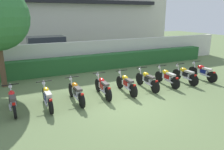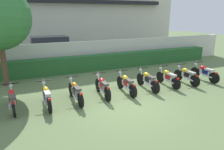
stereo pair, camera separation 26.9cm
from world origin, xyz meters
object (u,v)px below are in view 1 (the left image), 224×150
at_px(motorcycle_in_row_5, 126,83).
at_px(motorcycle_in_row_7, 167,77).
at_px(motorcycle_in_row_2, 47,97).
at_px(motorcycle_in_row_4, 103,86).
at_px(motorcycle_in_row_6, 147,80).
at_px(motorcycle_in_row_1, 13,101).
at_px(motorcycle_in_row_8, 185,75).
at_px(motorcycle_in_row_9, 202,72).
at_px(parked_car, 49,49).
at_px(motorcycle_in_row_3, 76,92).

xyz_separation_m(motorcycle_in_row_5, motorcycle_in_row_7, (2.39, 0.04, -0.01)).
bearing_deg(motorcycle_in_row_7, motorcycle_in_row_2, 91.55).
relative_size(motorcycle_in_row_2, motorcycle_in_row_4, 0.99).
bearing_deg(motorcycle_in_row_4, motorcycle_in_row_2, 96.00).
relative_size(motorcycle_in_row_6, motorcycle_in_row_7, 1.06).
bearing_deg(motorcycle_in_row_1, motorcycle_in_row_8, -93.87).
height_order(motorcycle_in_row_1, motorcycle_in_row_5, motorcycle_in_row_5).
distance_m(motorcycle_in_row_2, motorcycle_in_row_8, 7.05).
distance_m(motorcycle_in_row_2, motorcycle_in_row_9, 8.35).
xyz_separation_m(parked_car, motorcycle_in_row_3, (-0.42, -8.79, -0.49)).
height_order(motorcycle_in_row_3, motorcycle_in_row_7, motorcycle_in_row_3).
height_order(parked_car, motorcycle_in_row_9, parked_car).
xyz_separation_m(motorcycle_in_row_3, motorcycle_in_row_4, (1.24, 0.11, 0.00)).
xyz_separation_m(motorcycle_in_row_3, motorcycle_in_row_5, (2.38, 0.04, 0.00)).
xyz_separation_m(motorcycle_in_row_6, motorcycle_in_row_7, (1.21, -0.00, -0.01)).
bearing_deg(motorcycle_in_row_9, motorcycle_in_row_6, 86.15).
height_order(parked_car, motorcycle_in_row_4, parked_car).
bearing_deg(motorcycle_in_row_6, motorcycle_in_row_9, -90.01).
bearing_deg(motorcycle_in_row_6, motorcycle_in_row_7, -89.04).
xyz_separation_m(motorcycle_in_row_4, motorcycle_in_row_9, (5.95, -0.10, -0.00)).
xyz_separation_m(motorcycle_in_row_4, motorcycle_in_row_5, (1.14, -0.07, -0.00)).
relative_size(motorcycle_in_row_4, motorcycle_in_row_5, 0.97).
height_order(parked_car, motorcycle_in_row_3, parked_car).
relative_size(motorcycle_in_row_4, motorcycle_in_row_8, 1.04).
height_order(motorcycle_in_row_2, motorcycle_in_row_9, motorcycle_in_row_9).
height_order(motorcycle_in_row_6, motorcycle_in_row_9, motorcycle_in_row_6).
distance_m(motorcycle_in_row_3, motorcycle_in_row_7, 4.77).
bearing_deg(motorcycle_in_row_9, motorcycle_in_row_3, 87.32).
bearing_deg(motorcycle_in_row_1, parked_car, -20.84).
height_order(parked_car, motorcycle_in_row_7, parked_car).
distance_m(motorcycle_in_row_3, motorcycle_in_row_6, 3.56).
relative_size(motorcycle_in_row_5, motorcycle_in_row_6, 0.99).
height_order(motorcycle_in_row_5, motorcycle_in_row_7, motorcycle_in_row_5).
relative_size(motorcycle_in_row_2, motorcycle_in_row_9, 0.99).
xyz_separation_m(motorcycle_in_row_1, motorcycle_in_row_8, (8.26, -0.13, 0.01)).
relative_size(motorcycle_in_row_3, motorcycle_in_row_4, 1.03).
height_order(motorcycle_in_row_7, motorcycle_in_row_9, motorcycle_in_row_9).
height_order(motorcycle_in_row_1, motorcycle_in_row_3, motorcycle_in_row_3).
height_order(motorcycle_in_row_2, motorcycle_in_row_6, motorcycle_in_row_6).
distance_m(motorcycle_in_row_4, motorcycle_in_row_8, 4.65).
height_order(motorcycle_in_row_5, motorcycle_in_row_9, motorcycle_in_row_5).
relative_size(motorcycle_in_row_2, motorcycle_in_row_6, 0.95).
height_order(motorcycle_in_row_2, motorcycle_in_row_4, motorcycle_in_row_4).
height_order(motorcycle_in_row_1, motorcycle_in_row_2, motorcycle_in_row_2).
distance_m(motorcycle_in_row_1, motorcycle_in_row_6, 5.93).
height_order(motorcycle_in_row_2, motorcycle_in_row_3, motorcycle_in_row_3).
height_order(motorcycle_in_row_1, motorcycle_in_row_4, motorcycle_in_row_4).
xyz_separation_m(parked_car, motorcycle_in_row_2, (-1.58, -8.85, -0.49)).
bearing_deg(motorcycle_in_row_9, motorcycle_in_row_7, 85.67).
distance_m(parked_car, motorcycle_in_row_8, 10.38).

